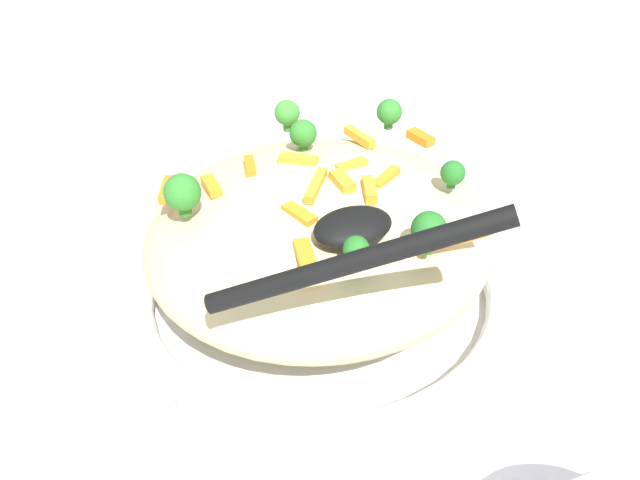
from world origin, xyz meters
The scene contains 25 objects.
ground_plane centered at (0.00, 0.00, 0.00)m, with size 2.40×2.40×0.00m, color silver.
serving_bowl centered at (0.00, 0.00, 0.03)m, with size 0.32×0.32×0.05m.
pasta_mound centered at (0.00, 0.00, 0.09)m, with size 0.28×0.26×0.10m, color #DBC689.
carrot_piece_0 centered at (0.05, -0.01, 0.13)m, with size 0.03×0.01×0.01m, color orange.
carrot_piece_1 centered at (0.01, -0.01, 0.14)m, with size 0.02×0.01×0.01m, color orange.
carrot_piece_2 centered at (-0.01, -0.01, 0.14)m, with size 0.04×0.01×0.01m, color orange.
carrot_piece_3 centered at (-0.10, 0.05, 0.13)m, with size 0.03×0.01×0.01m, color orange.
carrot_piece_4 centered at (0.03, 0.01, 0.13)m, with size 0.03×0.01×0.01m, color orange.
carrot_piece_5 centered at (0.00, 0.04, 0.14)m, with size 0.03×0.01×0.01m, color orange.
carrot_piece_6 centered at (0.11, 0.03, 0.13)m, with size 0.03×0.01×0.01m, color orange.
carrot_piece_7 centered at (0.07, 0.06, 0.13)m, with size 0.04×0.01×0.01m, color orange.
carrot_piece_8 centered at (-0.05, -0.07, 0.13)m, with size 0.03×0.01×0.01m, color orange.
carrot_piece_9 centered at (-0.03, -0.03, 0.13)m, with size 0.03×0.01×0.01m, color orange.
carrot_piece_10 centered at (0.03, -0.03, 0.14)m, with size 0.03×0.01×0.01m, color orange.
carrot_piece_11 centered at (0.06, -0.10, 0.13)m, with size 0.04×0.01×0.01m, color orange.
carrot_piece_12 centered at (-0.07, 0.04, 0.13)m, with size 0.03×0.01×0.01m, color orange.
carrot_piece_13 centered at (-0.04, 0.05, 0.13)m, with size 0.03×0.01×0.01m, color orange.
broccoli_floret_0 centered at (0.09, -0.04, 0.14)m, with size 0.02×0.02×0.02m.
broccoli_floret_1 centered at (-0.10, 0.02, 0.15)m, with size 0.03×0.03×0.03m.
broccoli_floret_2 centered at (0.03, -0.10, 0.15)m, with size 0.02×0.02×0.03m.
broccoli_floret_3 centered at (0.01, 0.06, 0.15)m, with size 0.02×0.02×0.03m.
broccoli_floret_4 centered at (0.02, 0.10, 0.14)m, with size 0.02×0.02×0.03m.
broccoli_floret_5 centered at (-0.02, -0.09, 0.14)m, with size 0.02×0.02×0.02m.
broccoli_floret_6 centered at (0.10, 0.07, 0.14)m, with size 0.02×0.02×0.03m.
serving_spoon centered at (-0.02, -0.09, 0.15)m, with size 0.15×0.14×0.08m.
Camera 1 is at (-0.19, -0.37, 0.39)m, focal length 36.31 mm.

